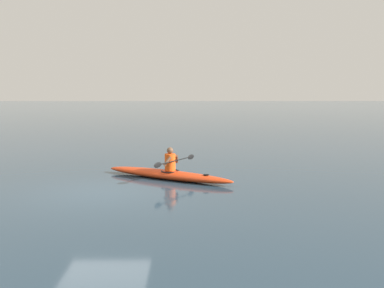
{
  "coord_description": "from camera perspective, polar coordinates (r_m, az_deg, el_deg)",
  "views": [
    {
      "loc": [
        -2.46,
        13.54,
        3.09
      ],
      "look_at": [
        -2.54,
        0.98,
        1.54
      ],
      "focal_mm": 44.69,
      "sensor_mm": 36.0,
      "label": 1
    }
  ],
  "objects": [
    {
      "name": "ground_plane",
      "position": [
        14.1,
        -10.46,
        -5.73
      ],
      "size": [
        160.0,
        160.0,
        0.0
      ],
      "primitive_type": "plane",
      "color": "#233847"
    },
    {
      "name": "kayak",
      "position": [
        15.83,
        -2.92,
        -3.66
      ],
      "size": [
        4.5,
        3.13,
        0.3
      ],
      "color": "red",
      "rests_on": "ground"
    },
    {
      "name": "kayaker",
      "position": [
        15.69,
        -2.57,
        -2.01
      ],
      "size": [
        1.28,
        2.04,
        0.77
      ],
      "color": "#E04C14",
      "rests_on": "kayak"
    }
  ]
}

